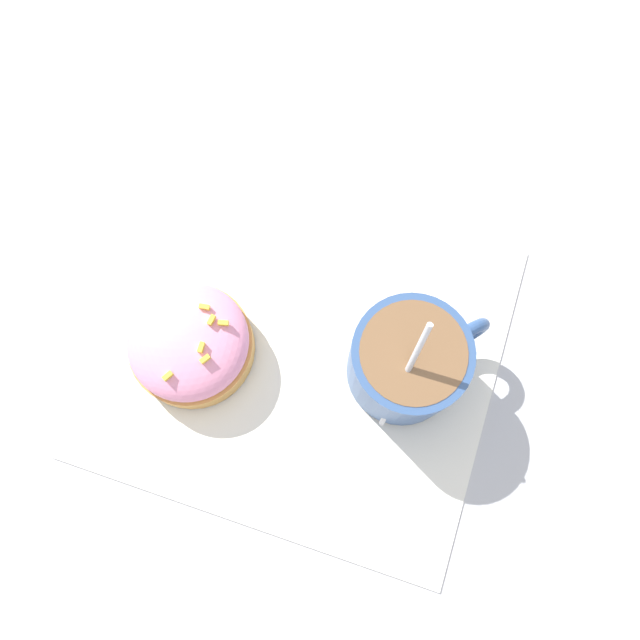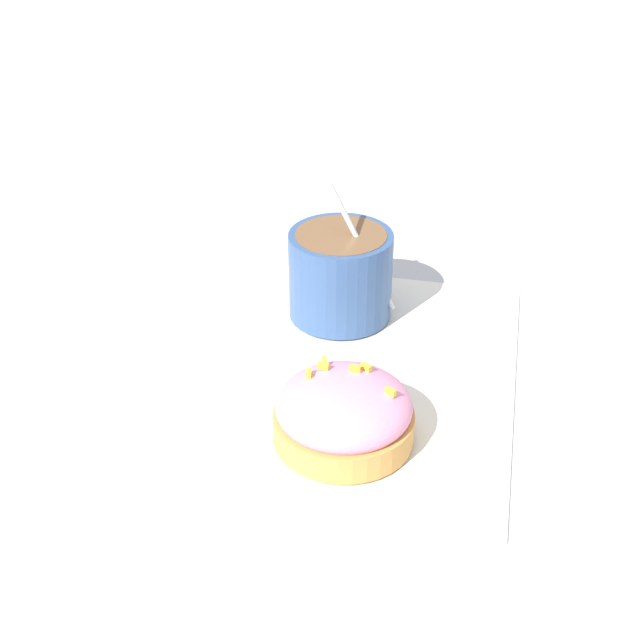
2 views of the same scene
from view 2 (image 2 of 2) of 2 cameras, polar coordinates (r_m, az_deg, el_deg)
The scene contains 4 objects.
ground_plane at distance 0.63m, azimuth 0.73°, elevation -3.30°, with size 3.00×3.00×0.00m, color #B2B2B7.
paper_napkin at distance 0.63m, azimuth 0.73°, elevation -3.19°, with size 0.31×0.29×0.00m.
coffee_cup at distance 0.67m, azimuth 1.59°, elevation 3.17°, with size 0.09×0.09×0.11m.
frosted_pastry at distance 0.56m, azimuth 1.53°, elevation -5.98°, with size 0.09×0.09×0.05m.
Camera 2 is at (0.52, 0.04, 0.36)m, focal length 50.00 mm.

